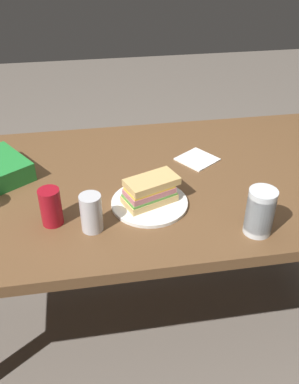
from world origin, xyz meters
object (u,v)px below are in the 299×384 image
at_px(paper_plate, 150,203).
at_px(soda_can_silver, 91,213).
at_px(soda_can_red, 51,207).
at_px(chip_bag, 1,167).
at_px(plastic_cup_stack, 260,212).
at_px(dining_table, 124,201).
at_px(sandwich, 150,191).

bearing_deg(paper_plate, soda_can_silver, -153.60).
height_order(paper_plate, soda_can_silver, soda_can_silver).
relative_size(soda_can_red, soda_can_silver, 1.00).
relative_size(chip_bag, plastic_cup_stack, 1.54).
height_order(dining_table, sandwich, sandwich).
bearing_deg(chip_bag, dining_table, 42.20).
distance_m(paper_plate, soda_can_red, 0.32).
bearing_deg(soda_can_silver, sandwich, 26.79).
distance_m(sandwich, chip_bag, 0.57).
xyz_separation_m(sandwich, chip_bag, (-0.50, 0.26, -0.02)).
distance_m(soda_can_red, plastic_cup_stack, 0.63).
distance_m(chip_bag, soda_can_silver, 0.48).
xyz_separation_m(soda_can_red, soda_can_silver, (0.12, -0.05, 0.00)).
bearing_deg(sandwich, soda_can_red, -171.26).
height_order(paper_plate, chip_bag, chip_bag).
bearing_deg(sandwich, dining_table, 115.53).
xyz_separation_m(paper_plate, sandwich, (0.00, 0.00, 0.05)).
xyz_separation_m(soda_can_red, chip_bag, (-0.19, 0.31, -0.03)).
distance_m(dining_table, plastic_cup_stack, 0.53).
distance_m(paper_plate, plastic_cup_stack, 0.36).
bearing_deg(paper_plate, dining_table, 114.21).
xyz_separation_m(plastic_cup_stack, soda_can_silver, (-0.49, 0.09, -0.01)).
height_order(dining_table, soda_can_silver, soda_can_silver).
height_order(paper_plate, plastic_cup_stack, plastic_cup_stack).
height_order(sandwich, plastic_cup_stack, plastic_cup_stack).
distance_m(sandwich, soda_can_silver, 0.22).
relative_size(sandwich, soda_can_red, 1.64).
distance_m(soda_can_red, soda_can_silver, 0.13).
height_order(dining_table, soda_can_red, soda_can_red).
bearing_deg(chip_bag, plastic_cup_stack, 27.03).
xyz_separation_m(paper_plate, soda_can_silver, (-0.19, -0.10, 0.06)).
bearing_deg(sandwich, paper_plate, -132.58).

